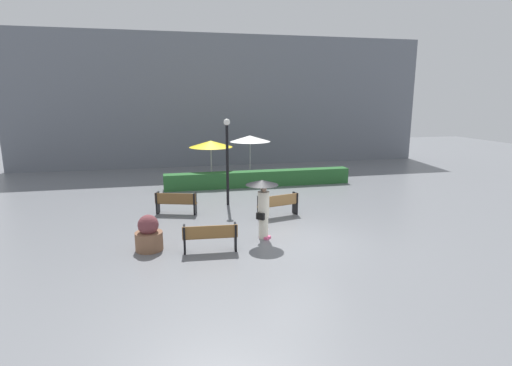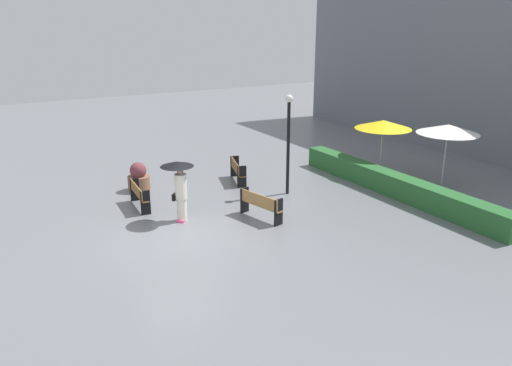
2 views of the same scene
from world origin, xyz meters
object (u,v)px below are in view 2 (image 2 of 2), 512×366
Objects in this scene: bench_far_left at (237,169)px; pedestrian_with_umbrella at (179,181)px; bench_near_left at (139,194)px; patio_umbrella_yellow at (383,124)px; patio_umbrella_white at (448,129)px; bench_mid_center at (260,204)px; planter_pot at (139,178)px; lamp_post at (288,134)px.

pedestrian_with_umbrella is at bearing -52.64° from bench_far_left.
bench_near_left is at bearing -156.34° from pedestrian_with_umbrella.
patio_umbrella_white is at bearing 23.65° from patio_umbrella_yellow.
bench_mid_center is at bearing 45.78° from bench_near_left.
patio_umbrella_yellow is (3.04, 9.57, 1.65)m from planter_pot.
patio_umbrella_white is (4.50, 6.84, 1.75)m from bench_far_left.
lamp_post reaches higher than bench_near_left.
patio_umbrella_yellow is at bearing 70.04° from bench_far_left.
bench_mid_center is 1.55× the size of planter_pot.
lamp_post is at bearing 95.90° from pedestrian_with_umbrella.
planter_pot is at bearing -124.03° from lamp_post.
pedestrian_with_umbrella reaches higher than bench_near_left.
patio_umbrella_yellow is at bearing -156.35° from patio_umbrella_white.
bench_mid_center is at bearing -52.79° from lamp_post.
planter_pot is at bearing -107.62° from patio_umbrella_yellow.
lamp_post is (-1.66, 2.19, 1.78)m from bench_mid_center.
pedestrian_with_umbrella is at bearing -86.23° from patio_umbrella_yellow.
bench_far_left is 3.90m from planter_pot.
patio_umbrella_white is (3.62, 11.20, 1.75)m from bench_near_left.
bench_far_left is at bearing -123.34° from patio_umbrella_white.
bench_mid_center is at bearing 62.63° from pedestrian_with_umbrella.
lamp_post is 1.53× the size of patio_umbrella_white.
patio_umbrella_yellow reaches higher than planter_pot.
bench_far_left is at bearing 127.36° from pedestrian_with_umbrella.
bench_far_left is 8.37m from patio_umbrella_white.
pedestrian_with_umbrella reaches higher than bench_mid_center.
patio_umbrella_white is (2.40, 1.05, 0.13)m from patio_umbrella_yellow.
pedestrian_with_umbrella is 1.79× the size of planter_pot.
pedestrian_with_umbrella is 0.54× the size of lamp_post.
bench_mid_center is at bearing -17.68° from bench_far_left.
patio_umbrella_yellow is (2.10, 5.79, 1.62)m from bench_far_left.
bench_near_left is (0.88, -4.36, 0.00)m from bench_far_left.
patio_umbrella_yellow is at bearing 83.15° from bench_near_left.
patio_umbrella_yellow is at bearing 91.78° from lamp_post.
bench_far_left is 3.03m from lamp_post.
patio_umbrella_yellow is (-0.15, 4.85, -0.17)m from lamp_post.
bench_mid_center reaches higher than bench_far_left.
bench_near_left is at bearing -134.22° from bench_mid_center.
pedestrian_with_umbrella is at bearing 23.66° from bench_near_left.
lamp_post is at bearing 75.52° from bench_near_left.
lamp_post reaches higher than bench_far_left.
planter_pot is 12.06m from patio_umbrella_white.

